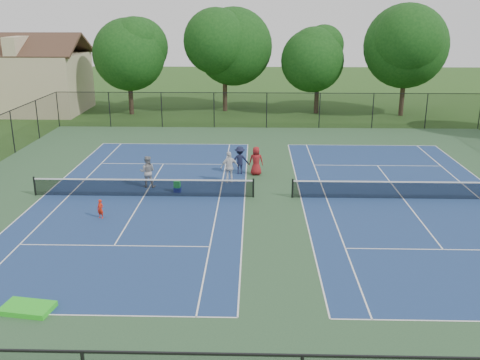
{
  "coord_description": "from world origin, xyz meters",
  "views": [
    {
      "loc": [
        -1.0,
        -27.23,
        9.65
      ],
      "look_at": [
        -1.74,
        -1.0,
        1.3
      ],
      "focal_mm": 40.0,
      "sensor_mm": 36.0,
      "label": 1
    }
  ],
  "objects_px": {
    "bystander_a": "(229,167)",
    "bystander_c": "(256,161)",
    "ball_crate": "(177,190)",
    "ball_hopper": "(177,184)",
    "child_player": "(100,209)",
    "tree_back_b": "(225,43)",
    "bystander_b": "(240,160)",
    "tree_back_a": "(128,51)",
    "instructor": "(147,172)",
    "tree_back_c": "(318,56)",
    "clapboard_house": "(31,80)",
    "tree_back_d": "(407,42)"
  },
  "relations": [
    {
      "from": "clapboard_house",
      "to": "ball_hopper",
      "type": "relative_size",
      "value": 29.29
    },
    {
      "from": "tree_back_d",
      "to": "bystander_a",
      "type": "height_order",
      "value": "tree_back_d"
    },
    {
      "from": "tree_back_a",
      "to": "instructor",
      "type": "bearing_deg",
      "value": -75.17
    },
    {
      "from": "tree_back_c",
      "to": "ball_hopper",
      "type": "height_order",
      "value": "tree_back_c"
    },
    {
      "from": "instructor",
      "to": "ball_hopper",
      "type": "distance_m",
      "value": 2.04
    },
    {
      "from": "tree_back_a",
      "to": "bystander_b",
      "type": "bearing_deg",
      "value": -60.52
    },
    {
      "from": "tree_back_a",
      "to": "instructor",
      "type": "height_order",
      "value": "tree_back_a"
    },
    {
      "from": "tree_back_a",
      "to": "bystander_a",
      "type": "relative_size",
      "value": 4.92
    },
    {
      "from": "instructor",
      "to": "ball_crate",
      "type": "height_order",
      "value": "instructor"
    },
    {
      "from": "tree_back_c",
      "to": "clapboard_house",
      "type": "distance_m",
      "value": 28.1
    },
    {
      "from": "tree_back_d",
      "to": "child_player",
      "type": "xyz_separation_m",
      "value": [
        -21.44,
        -27.23,
        -6.35
      ]
    },
    {
      "from": "tree_back_b",
      "to": "tree_back_c",
      "type": "height_order",
      "value": "tree_back_b"
    },
    {
      "from": "tree_back_b",
      "to": "clapboard_house",
      "type": "xyz_separation_m",
      "value": [
        -19.0,
        -1.0,
        -3.5
      ]
    },
    {
      "from": "clapboard_house",
      "to": "instructor",
      "type": "distance_m",
      "value": 28.36
    },
    {
      "from": "bystander_a",
      "to": "bystander_c",
      "type": "height_order",
      "value": "bystander_a"
    },
    {
      "from": "tree_back_c",
      "to": "instructor",
      "type": "relative_size",
      "value": 4.59
    },
    {
      "from": "tree_back_d",
      "to": "child_player",
      "type": "height_order",
      "value": "tree_back_d"
    },
    {
      "from": "tree_back_a",
      "to": "bystander_a",
      "type": "height_order",
      "value": "tree_back_a"
    },
    {
      "from": "bystander_b",
      "to": "ball_hopper",
      "type": "height_order",
      "value": "bystander_b"
    },
    {
      "from": "tree_back_b",
      "to": "ball_hopper",
      "type": "relative_size",
      "value": 27.2
    },
    {
      "from": "tree_back_b",
      "to": "bystander_b",
      "type": "xyz_separation_m",
      "value": [
        2.1,
        -21.62,
        -5.73
      ]
    },
    {
      "from": "tree_back_d",
      "to": "clapboard_house",
      "type": "distance_m",
      "value": 36.21
    },
    {
      "from": "bystander_a",
      "to": "tree_back_b",
      "type": "bearing_deg",
      "value": -108.49
    },
    {
      "from": "tree_back_c",
      "to": "ball_crate",
      "type": "xyz_separation_m",
      "value": [
        -10.28,
        -24.23,
        -5.34
      ]
    },
    {
      "from": "bystander_a",
      "to": "tree_back_a",
      "type": "bearing_deg",
      "value": -86.02
    },
    {
      "from": "ball_crate",
      "to": "ball_hopper",
      "type": "height_order",
      "value": "ball_hopper"
    },
    {
      "from": "instructor",
      "to": "ball_crate",
      "type": "relative_size",
      "value": 4.85
    },
    {
      "from": "bystander_c",
      "to": "ball_hopper",
      "type": "height_order",
      "value": "bystander_c"
    },
    {
      "from": "tree_back_a",
      "to": "clapboard_house",
      "type": "distance_m",
      "value": 10.47
    },
    {
      "from": "tree_back_b",
      "to": "bystander_c",
      "type": "height_order",
      "value": "tree_back_b"
    },
    {
      "from": "clapboard_house",
      "to": "bystander_c",
      "type": "xyz_separation_m",
      "value": [
        22.1,
        -20.82,
        -2.21
      ]
    },
    {
      "from": "bystander_c",
      "to": "ball_crate",
      "type": "distance_m",
      "value": 5.6
    },
    {
      "from": "tree_back_d",
      "to": "bystander_b",
      "type": "xyz_separation_m",
      "value": [
        -14.9,
        -19.62,
        -5.96
      ]
    },
    {
      "from": "bystander_a",
      "to": "ball_hopper",
      "type": "xyz_separation_m",
      "value": [
        -2.82,
        -1.84,
        -0.47
      ]
    },
    {
      "from": "tree_back_b",
      "to": "tree_back_c",
      "type": "distance_m",
      "value": 9.12
    },
    {
      "from": "instructor",
      "to": "bystander_a",
      "type": "height_order",
      "value": "bystander_a"
    },
    {
      "from": "tree_back_a",
      "to": "tree_back_d",
      "type": "relative_size",
      "value": 0.88
    },
    {
      "from": "tree_back_b",
      "to": "bystander_a",
      "type": "xyz_separation_m",
      "value": [
        1.54,
        -23.38,
        -5.67
      ]
    },
    {
      "from": "clapboard_house",
      "to": "bystander_b",
      "type": "relative_size",
      "value": 6.22
    },
    {
      "from": "bystander_a",
      "to": "tree_back_d",
      "type": "bearing_deg",
      "value": -148.12
    },
    {
      "from": "tree_back_a",
      "to": "bystander_a",
      "type": "distance_m",
      "value": 24.38
    },
    {
      "from": "clapboard_house",
      "to": "ball_crate",
      "type": "xyz_separation_m",
      "value": [
        17.72,
        -24.23,
        -2.95
      ]
    },
    {
      "from": "bystander_a",
      "to": "bystander_c",
      "type": "bearing_deg",
      "value": -157.1
    },
    {
      "from": "child_player",
      "to": "bystander_c",
      "type": "relative_size",
      "value": 0.54
    },
    {
      "from": "tree_back_a",
      "to": "tree_back_c",
      "type": "height_order",
      "value": "tree_back_a"
    },
    {
      "from": "child_player",
      "to": "bystander_b",
      "type": "xyz_separation_m",
      "value": [
        6.54,
        7.61,
        0.39
      ]
    },
    {
      "from": "instructor",
      "to": "ball_crate",
      "type": "distance_m",
      "value": 2.14
    },
    {
      "from": "tree_back_a",
      "to": "child_player",
      "type": "xyz_separation_m",
      "value": [
        4.56,
        -27.23,
        -5.56
      ]
    },
    {
      "from": "tree_back_c",
      "to": "bystander_b",
      "type": "distance_m",
      "value": 22.23
    },
    {
      "from": "bystander_b",
      "to": "tree_back_b",
      "type": "bearing_deg",
      "value": -87.26
    }
  ]
}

